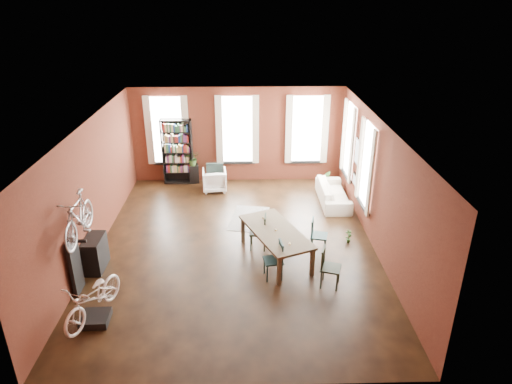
{
  "coord_description": "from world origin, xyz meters",
  "views": [
    {
      "loc": [
        0.26,
        -10.13,
        6.04
      ],
      "look_at": [
        0.52,
        0.6,
        1.26
      ],
      "focal_mm": 32.0,
      "sensor_mm": 36.0,
      "label": 1
    }
  ],
  "objects_px": {
    "dining_chair_c": "(331,268)",
    "bookshelf": "(178,152)",
    "white_armchair": "(214,179)",
    "cream_sofa": "(334,190)",
    "dining_chair_b": "(258,232)",
    "dining_chair_d": "(319,236)",
    "bicycle_floor": "(90,281)",
    "dining_table": "(276,244)",
    "console_table": "(95,253)",
    "plant_stand": "(194,174)",
    "dining_chair_a": "(273,260)",
    "bike_trainer": "(96,319)"
  },
  "relations": [
    {
      "from": "cream_sofa",
      "to": "console_table",
      "type": "bearing_deg",
      "value": 119.33
    },
    {
      "from": "dining_chair_b",
      "to": "white_armchair",
      "type": "height_order",
      "value": "dining_chair_b"
    },
    {
      "from": "dining_chair_a",
      "to": "bicycle_floor",
      "type": "relative_size",
      "value": 0.54
    },
    {
      "from": "bicycle_floor",
      "to": "cream_sofa",
      "type": "bearing_deg",
      "value": 63.74
    },
    {
      "from": "dining_table",
      "to": "plant_stand",
      "type": "bearing_deg",
      "value": 94.01
    },
    {
      "from": "dining_chair_b",
      "to": "dining_table",
      "type": "bearing_deg",
      "value": 45.75
    },
    {
      "from": "dining_chair_a",
      "to": "cream_sofa",
      "type": "height_order",
      "value": "dining_chair_a"
    },
    {
      "from": "cream_sofa",
      "to": "bike_trainer",
      "type": "bearing_deg",
      "value": 133.68
    },
    {
      "from": "dining_chair_a",
      "to": "console_table",
      "type": "bearing_deg",
      "value": -105.34
    },
    {
      "from": "bookshelf",
      "to": "console_table",
      "type": "relative_size",
      "value": 2.75
    },
    {
      "from": "dining_chair_d",
      "to": "bicycle_floor",
      "type": "relative_size",
      "value": 0.52
    },
    {
      "from": "white_armchair",
      "to": "dining_chair_d",
      "type": "bearing_deg",
      "value": 120.91
    },
    {
      "from": "dining_chair_a",
      "to": "dining_chair_c",
      "type": "height_order",
      "value": "dining_chair_c"
    },
    {
      "from": "dining_table",
      "to": "dining_chair_c",
      "type": "distance_m",
      "value": 1.63
    },
    {
      "from": "dining_chair_c",
      "to": "white_armchair",
      "type": "distance_m",
      "value": 6.07
    },
    {
      "from": "dining_chair_d",
      "to": "plant_stand",
      "type": "xyz_separation_m",
      "value": [
        -3.57,
        4.56,
        -0.12
      ]
    },
    {
      "from": "dining_chair_d",
      "to": "cream_sofa",
      "type": "distance_m",
      "value": 3.0
    },
    {
      "from": "dining_chair_c",
      "to": "cream_sofa",
      "type": "bearing_deg",
      "value": 7.09
    },
    {
      "from": "bike_trainer",
      "to": "bicycle_floor",
      "type": "height_order",
      "value": "bicycle_floor"
    },
    {
      "from": "bicycle_floor",
      "to": "console_table",
      "type": "bearing_deg",
      "value": 126.14
    },
    {
      "from": "bike_trainer",
      "to": "dining_chair_d",
      "type": "bearing_deg",
      "value": 28.15
    },
    {
      "from": "white_armchair",
      "to": "bookshelf",
      "type": "bearing_deg",
      "value": -33.89
    },
    {
      "from": "dining_chair_b",
      "to": "dining_chair_d",
      "type": "distance_m",
      "value": 1.52
    },
    {
      "from": "dining_chair_d",
      "to": "console_table",
      "type": "bearing_deg",
      "value": 110.39
    },
    {
      "from": "dining_table",
      "to": "bike_trainer",
      "type": "bearing_deg",
      "value": -171.39
    },
    {
      "from": "bike_trainer",
      "to": "console_table",
      "type": "distance_m",
      "value": 2.04
    },
    {
      "from": "dining_chair_b",
      "to": "bookshelf",
      "type": "distance_m",
      "value": 5.11
    },
    {
      "from": "dining_chair_d",
      "to": "bookshelf",
      "type": "relative_size",
      "value": 0.4
    },
    {
      "from": "dining_table",
      "to": "cream_sofa",
      "type": "bearing_deg",
      "value": 34.98
    },
    {
      "from": "dining_table",
      "to": "plant_stand",
      "type": "height_order",
      "value": "dining_table"
    },
    {
      "from": "dining_chair_d",
      "to": "white_armchair",
      "type": "relative_size",
      "value": 1.13
    },
    {
      "from": "dining_chair_c",
      "to": "bookshelf",
      "type": "relative_size",
      "value": 0.42
    },
    {
      "from": "dining_chair_c",
      "to": "plant_stand",
      "type": "relative_size",
      "value": 1.46
    },
    {
      "from": "dining_chair_d",
      "to": "console_table",
      "type": "height_order",
      "value": "dining_chair_d"
    },
    {
      "from": "bookshelf",
      "to": "cream_sofa",
      "type": "height_order",
      "value": "bookshelf"
    },
    {
      "from": "dining_chair_c",
      "to": "dining_chair_d",
      "type": "distance_m",
      "value": 1.47
    },
    {
      "from": "cream_sofa",
      "to": "dining_table",
      "type": "bearing_deg",
      "value": 147.89
    },
    {
      "from": "dining_chair_c",
      "to": "bicycle_floor",
      "type": "distance_m",
      "value": 4.97
    },
    {
      "from": "dining_chair_a",
      "to": "bookshelf",
      "type": "height_order",
      "value": "bookshelf"
    },
    {
      "from": "bike_trainer",
      "to": "bicycle_floor",
      "type": "bearing_deg",
      "value": -27.39
    },
    {
      "from": "dining_table",
      "to": "plant_stand",
      "type": "xyz_separation_m",
      "value": [
        -2.47,
        4.86,
        -0.06
      ]
    },
    {
      "from": "dining_chair_a",
      "to": "cream_sofa",
      "type": "distance_m",
      "value": 4.5
    },
    {
      "from": "dining_chair_b",
      "to": "dining_chair_c",
      "type": "distance_m",
      "value": 2.27
    },
    {
      "from": "dining_chair_c",
      "to": "bookshelf",
      "type": "height_order",
      "value": "bookshelf"
    },
    {
      "from": "dining_chair_b",
      "to": "bicycle_floor",
      "type": "distance_m",
      "value": 4.32
    },
    {
      "from": "dining_chair_a",
      "to": "dining_chair_b",
      "type": "bearing_deg",
      "value": -175.57
    },
    {
      "from": "console_table",
      "to": "bicycle_floor",
      "type": "distance_m",
      "value": 2.12
    },
    {
      "from": "white_armchair",
      "to": "plant_stand",
      "type": "xyz_separation_m",
      "value": [
        -0.74,
        0.68,
        -0.07
      ]
    },
    {
      "from": "dining_chair_d",
      "to": "white_armchair",
      "type": "distance_m",
      "value": 4.8
    },
    {
      "from": "dining_table",
      "to": "bicycle_floor",
      "type": "relative_size",
      "value": 1.32
    }
  ]
}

